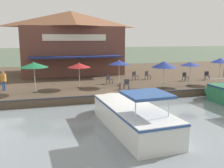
{
  "coord_description": "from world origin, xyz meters",
  "views": [
    {
      "loc": [
        17.74,
        -6.16,
        4.93
      ],
      "look_at": [
        -1.0,
        -1.0,
        1.3
      ],
      "focal_mm": 40.0,
      "sensor_mm": 36.0,
      "label": 1
    }
  ],
  "objects_px": {
    "waterfront_restaurant": "(71,42)",
    "tree_downstream_bank": "(48,36)",
    "patio_umbrella_mid_patio_right": "(164,64)",
    "cafe_chair_far_corner_seat": "(185,76)",
    "cafe_chair_beside_entrance": "(135,75)",
    "patio_umbrella_far_corner": "(34,65)",
    "cafe_chair_facing_river": "(109,79)",
    "patio_umbrella_back_row": "(79,65)",
    "mooring_post": "(120,88)",
    "cafe_chair_mid_patio": "(207,75)",
    "person_at_quay_edge": "(3,79)",
    "patio_umbrella_near_quay_edge": "(119,63)",
    "patio_umbrella_mid_patio_left": "(221,60)",
    "cafe_chair_under_first_umbrella": "(147,75)",
    "cafe_chair_back_row_seat": "(126,84)",
    "tree_upstream_bank": "(106,40)",
    "patio_umbrella_by_entrance": "(190,64)",
    "motorboat_distant_upstream": "(127,113)"
  },
  "relations": [
    {
      "from": "patio_umbrella_back_row",
      "to": "mooring_post",
      "type": "height_order",
      "value": "patio_umbrella_back_row"
    },
    {
      "from": "cafe_chair_beside_entrance",
      "to": "cafe_chair_facing_river",
      "type": "bearing_deg",
      "value": -64.47
    },
    {
      "from": "patio_umbrella_mid_patio_left",
      "to": "patio_umbrella_far_corner",
      "type": "height_order",
      "value": "patio_umbrella_mid_patio_left"
    },
    {
      "from": "waterfront_restaurant",
      "to": "cafe_chair_under_first_umbrella",
      "type": "distance_m",
      "value": 10.79
    },
    {
      "from": "patio_umbrella_near_quay_edge",
      "to": "motorboat_distant_upstream",
      "type": "relative_size",
      "value": 0.3
    },
    {
      "from": "patio_umbrella_mid_patio_left",
      "to": "cafe_chair_beside_entrance",
      "type": "height_order",
      "value": "patio_umbrella_mid_patio_left"
    },
    {
      "from": "cafe_chair_far_corner_seat",
      "to": "cafe_chair_beside_entrance",
      "type": "xyz_separation_m",
      "value": [
        -1.96,
        -4.7,
        0.0
      ]
    },
    {
      "from": "waterfront_restaurant",
      "to": "cafe_chair_facing_river",
      "type": "xyz_separation_m",
      "value": [
        8.86,
        2.5,
        -3.34
      ]
    },
    {
      "from": "cafe_chair_beside_entrance",
      "to": "cafe_chair_facing_river",
      "type": "xyz_separation_m",
      "value": [
        1.52,
        -3.18,
        0.0
      ]
    },
    {
      "from": "waterfront_restaurant",
      "to": "cafe_chair_far_corner_seat",
      "type": "distance_m",
      "value": 14.33
    },
    {
      "from": "tree_upstream_bank",
      "to": "cafe_chair_facing_river",
      "type": "bearing_deg",
      "value": -12.86
    },
    {
      "from": "cafe_chair_far_corner_seat",
      "to": "cafe_chair_back_row_seat",
      "type": "bearing_deg",
      "value": -70.95
    },
    {
      "from": "patio_umbrella_by_entrance",
      "to": "motorboat_distant_upstream",
      "type": "relative_size",
      "value": 0.28
    },
    {
      "from": "cafe_chair_under_first_umbrella",
      "to": "motorboat_distant_upstream",
      "type": "distance_m",
      "value": 12.89
    },
    {
      "from": "patio_umbrella_back_row",
      "to": "mooring_post",
      "type": "bearing_deg",
      "value": 39.04
    },
    {
      "from": "cafe_chair_beside_entrance",
      "to": "tree_downstream_bank",
      "type": "height_order",
      "value": "tree_downstream_bank"
    },
    {
      "from": "patio_umbrella_mid_patio_left",
      "to": "mooring_post",
      "type": "distance_m",
      "value": 10.79
    },
    {
      "from": "waterfront_restaurant",
      "to": "tree_downstream_bank",
      "type": "xyz_separation_m",
      "value": [
        -2.43,
        -2.66,
        0.68
      ]
    },
    {
      "from": "patio_umbrella_by_entrance",
      "to": "patio_umbrella_near_quay_edge",
      "type": "xyz_separation_m",
      "value": [
        -1.75,
        -6.15,
        0.12
      ]
    },
    {
      "from": "patio_umbrella_mid_patio_left",
      "to": "patio_umbrella_by_entrance",
      "type": "relative_size",
      "value": 1.12
    },
    {
      "from": "mooring_post",
      "to": "cafe_chair_back_row_seat",
      "type": "bearing_deg",
      "value": 145.98
    },
    {
      "from": "cafe_chair_beside_entrance",
      "to": "patio_umbrella_far_corner",
      "type": "bearing_deg",
      "value": -69.64
    },
    {
      "from": "motorboat_distant_upstream",
      "to": "patio_umbrella_mid_patio_left",
      "type": "bearing_deg",
      "value": 121.78
    },
    {
      "from": "patio_umbrella_near_quay_edge",
      "to": "cafe_chair_far_corner_seat",
      "type": "bearing_deg",
      "value": 96.11
    },
    {
      "from": "patio_umbrella_back_row",
      "to": "cafe_chair_mid_patio",
      "type": "relative_size",
      "value": 2.59
    },
    {
      "from": "cafe_chair_mid_patio",
      "to": "patio_umbrella_far_corner",
      "type": "bearing_deg",
      "value": -84.17
    },
    {
      "from": "cafe_chair_far_corner_seat",
      "to": "cafe_chair_mid_patio",
      "type": "bearing_deg",
      "value": 91.24
    },
    {
      "from": "patio_umbrella_by_entrance",
      "to": "cafe_chair_facing_river",
      "type": "relative_size",
      "value": 2.6
    },
    {
      "from": "waterfront_restaurant",
      "to": "patio_umbrella_far_corner",
      "type": "xyz_separation_m",
      "value": [
        11.0,
        -4.16,
        -1.61
      ]
    },
    {
      "from": "cafe_chair_mid_patio",
      "to": "person_at_quay_edge",
      "type": "xyz_separation_m",
      "value": [
        0.32,
        -19.66,
        0.52
      ]
    },
    {
      "from": "cafe_chair_mid_patio",
      "to": "person_at_quay_edge",
      "type": "relative_size",
      "value": 0.53
    },
    {
      "from": "patio_umbrella_back_row",
      "to": "motorboat_distant_upstream",
      "type": "relative_size",
      "value": 0.28
    },
    {
      "from": "waterfront_restaurant",
      "to": "patio_umbrella_mid_patio_right",
      "type": "height_order",
      "value": "waterfront_restaurant"
    },
    {
      "from": "cafe_chair_facing_river",
      "to": "mooring_post",
      "type": "distance_m",
      "value": 4.5
    },
    {
      "from": "patio_umbrella_mid_patio_left",
      "to": "cafe_chair_mid_patio",
      "type": "relative_size",
      "value": 2.91
    },
    {
      "from": "cafe_chair_far_corner_seat",
      "to": "motorboat_distant_upstream",
      "type": "distance_m",
      "value": 13.39
    },
    {
      "from": "patio_umbrella_back_row",
      "to": "person_at_quay_edge",
      "type": "height_order",
      "value": "patio_umbrella_back_row"
    },
    {
      "from": "patio_umbrella_near_quay_edge",
      "to": "cafe_chair_mid_patio",
      "type": "height_order",
      "value": "patio_umbrella_near_quay_edge"
    },
    {
      "from": "cafe_chair_beside_entrance",
      "to": "person_at_quay_edge",
      "type": "bearing_deg",
      "value": -79.81
    },
    {
      "from": "patio_umbrella_back_row",
      "to": "cafe_chair_mid_patio",
      "type": "height_order",
      "value": "patio_umbrella_back_row"
    },
    {
      "from": "patio_umbrella_far_corner",
      "to": "patio_umbrella_near_quay_edge",
      "type": "xyz_separation_m",
      "value": [
        -0.92,
        7.28,
        -0.09
      ]
    },
    {
      "from": "cafe_chair_back_row_seat",
      "to": "tree_upstream_bank",
      "type": "bearing_deg",
      "value": 172.6
    },
    {
      "from": "patio_umbrella_mid_patio_left",
      "to": "person_at_quay_edge",
      "type": "bearing_deg",
      "value": -95.79
    },
    {
      "from": "patio_umbrella_far_corner",
      "to": "patio_umbrella_near_quay_edge",
      "type": "distance_m",
      "value": 7.34
    },
    {
      "from": "cafe_chair_beside_entrance",
      "to": "cafe_chair_back_row_seat",
      "type": "height_order",
      "value": "same"
    },
    {
      "from": "patio_umbrella_far_corner",
      "to": "patio_umbrella_mid_patio_left",
      "type": "bearing_deg",
      "value": 88.18
    },
    {
      "from": "motorboat_distant_upstream",
      "to": "patio_umbrella_far_corner",
      "type": "bearing_deg",
      "value": -146.85
    },
    {
      "from": "cafe_chair_facing_river",
      "to": "mooring_post",
      "type": "relative_size",
      "value": 0.95
    },
    {
      "from": "cafe_chair_far_corner_seat",
      "to": "cafe_chair_facing_river",
      "type": "bearing_deg",
      "value": -93.2
    },
    {
      "from": "tree_upstream_bank",
      "to": "cafe_chair_far_corner_seat",
      "type": "bearing_deg",
      "value": 23.39
    }
  ]
}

